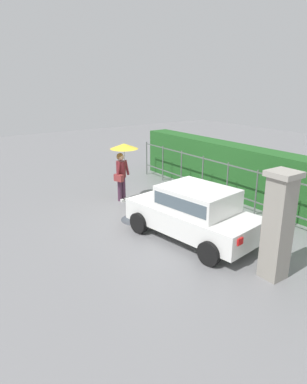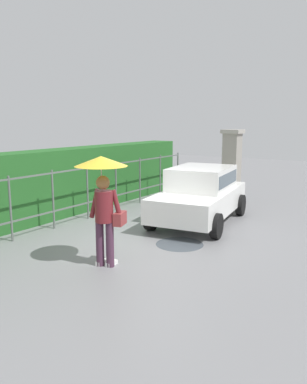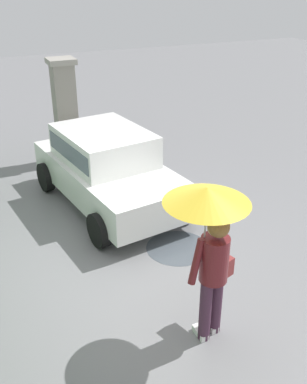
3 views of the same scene
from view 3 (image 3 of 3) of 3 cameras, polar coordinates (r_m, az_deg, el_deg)
The scene contains 5 objects.
ground_plane at distance 7.22m, azimuth -3.48°, elevation -8.31°, with size 40.00×40.00×0.00m, color slate.
car at distance 8.51m, azimuth -6.06°, elevation 3.47°, with size 3.92×2.30×1.48m.
pedestrian at distance 5.02m, azimuth 7.36°, elevation -5.08°, with size 0.98×0.98×2.06m.
gate_pillar at distance 10.60m, azimuth -11.32°, elevation 10.30°, with size 0.60×0.60×2.42m.
puddle_near at distance 7.43m, azimuth 3.14°, elevation -7.19°, with size 1.06×1.06×0.00m, color #4C545B.
Camera 3 is at (-5.57, 2.01, 4.13)m, focal length 41.26 mm.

